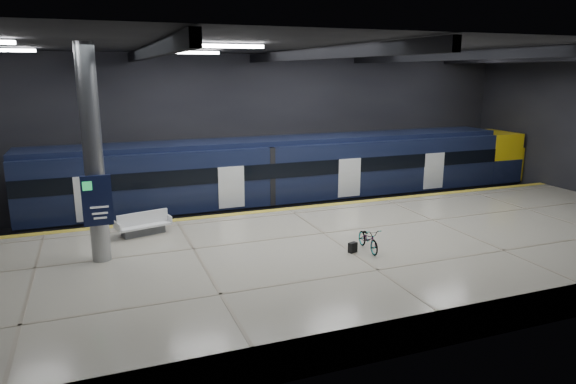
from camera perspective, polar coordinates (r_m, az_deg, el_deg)
ground at (r=20.94m, az=2.79°, el=-6.64°), size 30.00×30.00×0.00m
room_shell at (r=19.74m, az=2.98°, el=9.17°), size 30.10×16.10×8.05m
platform at (r=18.63m, az=5.92°, el=-7.47°), size 30.00×11.00×1.10m
safety_strip at (r=23.03m, az=0.08°, el=-1.88°), size 30.00×0.40×0.01m
rails at (r=25.80m, az=-2.11°, el=-2.58°), size 30.00×1.52×0.16m
train at (r=26.23m, az=3.08°, el=2.12°), size 29.40×2.84×3.79m
bench at (r=20.16m, az=-15.78°, el=-3.71°), size 2.15×1.31×0.89m
bicycle at (r=17.92m, az=8.92°, el=-5.16°), size 0.70×1.61×0.82m
pannier_bag at (r=17.71m, az=7.20°, el=-6.13°), size 0.34×0.27×0.35m
info_column at (r=17.19m, az=-20.81°, el=3.48°), size 0.90×0.78×6.90m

